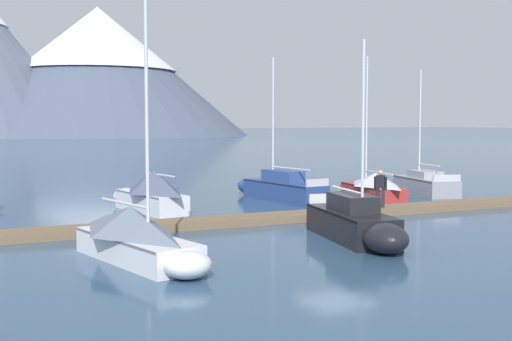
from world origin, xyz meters
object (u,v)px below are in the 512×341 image
at_px(sailboat_far_berth, 277,188).
at_px(sailboat_end_of_dock, 422,184).
at_px(person_on_dock, 380,186).
at_px(sailboat_mid_dock_port, 149,192).
at_px(sailboat_outer_slip, 371,186).
at_px(sailboat_mid_dock_starboard, 357,223).
at_px(sailboat_second_berth, 138,236).

height_order(sailboat_far_berth, sailboat_end_of_dock, sailboat_far_berth).
relative_size(sailboat_far_berth, person_on_dock, 4.49).
bearing_deg(person_on_dock, sailboat_mid_dock_port, 145.51).
bearing_deg(sailboat_outer_slip, sailboat_mid_dock_starboard, -131.04).
height_order(sailboat_mid_dock_port, sailboat_mid_dock_starboard, sailboat_mid_dock_port).
distance_m(sailboat_mid_dock_starboard, person_on_dock, 7.30).
xyz_separation_m(sailboat_far_berth, person_on_dock, (1.14, -7.10, 0.63)).
relative_size(sailboat_mid_dock_starboard, sailboat_outer_slip, 0.89).
relative_size(sailboat_second_berth, person_on_dock, 4.62).
height_order(sailboat_mid_dock_starboard, person_on_dock, sailboat_mid_dock_starboard).
height_order(sailboat_second_berth, sailboat_far_berth, sailboat_second_berth).
xyz_separation_m(sailboat_mid_dock_starboard, sailboat_far_berth, (4.09, 12.14, -0.01)).
bearing_deg(sailboat_outer_slip, sailboat_far_berth, 158.80).
bearing_deg(sailboat_end_of_dock, sailboat_outer_slip, -175.52).
bearing_deg(sailboat_far_berth, sailboat_mid_dock_starboard, -108.60).
distance_m(sailboat_second_berth, sailboat_end_of_dock, 23.02).
height_order(sailboat_mid_dock_starboard, sailboat_end_of_dock, sailboat_end_of_dock).
xyz_separation_m(sailboat_end_of_dock, person_on_dock, (-7.70, -5.53, 0.68)).
bearing_deg(sailboat_mid_dock_port, sailboat_mid_dock_starboard, -72.31).
xyz_separation_m(sailboat_mid_dock_port, sailboat_end_of_dock, (16.45, -0.49, -0.33)).
distance_m(sailboat_far_berth, person_on_dock, 7.21).
relative_size(sailboat_mid_dock_port, sailboat_outer_slip, 1.15).
xyz_separation_m(sailboat_second_berth, sailboat_mid_dock_port, (4.23, 10.57, 0.13)).
height_order(sailboat_end_of_dock, person_on_dock, sailboat_end_of_dock).
height_order(sailboat_mid_dock_port, sailboat_end_of_dock, sailboat_mid_dock_port).
height_order(sailboat_mid_dock_port, sailboat_far_berth, sailboat_mid_dock_port).
distance_m(sailboat_mid_dock_port, person_on_dock, 10.63).
bearing_deg(sailboat_far_berth, sailboat_mid_dock_port, -171.94).
relative_size(sailboat_second_berth, sailboat_mid_dock_port, 0.88).
xyz_separation_m(sailboat_mid_dock_starboard, sailboat_end_of_dock, (12.93, 10.58, -0.06)).
relative_size(sailboat_second_berth, sailboat_end_of_dock, 1.09).
xyz_separation_m(sailboat_mid_dock_starboard, sailboat_outer_slip, (8.93, 10.26, 0.04)).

